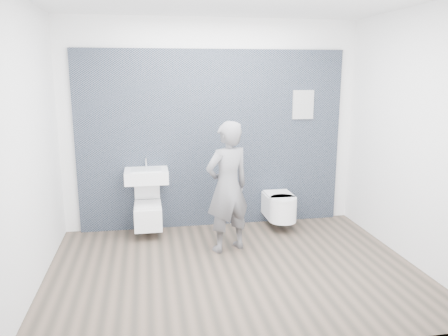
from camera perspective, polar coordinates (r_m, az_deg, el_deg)
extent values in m
plane|color=brown|center=(4.90, 1.27, -13.02)|extent=(4.00, 4.00, 0.00)
plane|color=white|center=(5.94, -1.54, 5.62)|extent=(4.00, 0.00, 4.00)
plane|color=white|center=(3.05, 6.97, -1.04)|extent=(4.00, 0.00, 4.00)
plane|color=white|center=(4.53, -24.30, 2.37)|extent=(0.00, 3.00, 3.00)
plane|color=white|center=(5.25, 23.31, 3.70)|extent=(0.00, 3.00, 3.00)
cube|color=black|center=(6.24, -1.42, -7.29)|extent=(3.60, 0.06, 2.40)
cube|color=white|center=(5.72, -10.09, -1.02)|extent=(0.55, 0.41, 0.17)
cube|color=silver|center=(5.68, -10.11, -0.28)|extent=(0.39, 0.28, 0.03)
cylinder|color=silver|center=(5.83, -10.15, 0.76)|extent=(0.02, 0.02, 0.14)
cylinder|color=silver|center=(5.77, -10.17, 1.24)|extent=(0.02, 0.09, 0.02)
cylinder|color=silver|center=(5.93, -10.04, -1.89)|extent=(0.04, 0.04, 0.11)
cube|color=white|center=(5.82, -9.89, -6.15)|extent=(0.35, 0.51, 0.29)
cylinder|color=silver|center=(5.74, -9.93, -5.02)|extent=(0.25, 0.25, 0.03)
cube|color=white|center=(5.74, -9.94, -4.76)|extent=(0.33, 0.41, 0.02)
cube|color=white|center=(5.88, -10.03, -2.36)|extent=(0.33, 0.08, 0.37)
cube|color=silver|center=(6.06, -9.87, -6.45)|extent=(0.09, 0.06, 0.08)
cube|color=white|center=(6.10, 7.07, -4.87)|extent=(0.37, 0.43, 0.31)
cylinder|color=white|center=(5.91, 7.68, -5.48)|extent=(0.37, 0.37, 0.31)
cube|color=white|center=(6.03, 7.20, -3.43)|extent=(0.35, 0.41, 0.03)
cylinder|color=white|center=(5.84, 7.79, -3.97)|extent=(0.35, 0.35, 0.03)
cube|color=silver|center=(6.31, 6.55, -5.37)|extent=(0.10, 0.06, 0.08)
cube|color=white|center=(6.49, 9.72, -6.66)|extent=(0.30, 0.03, 0.39)
imported|color=slate|center=(5.13, 0.47, -2.52)|extent=(0.67, 0.56, 1.56)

